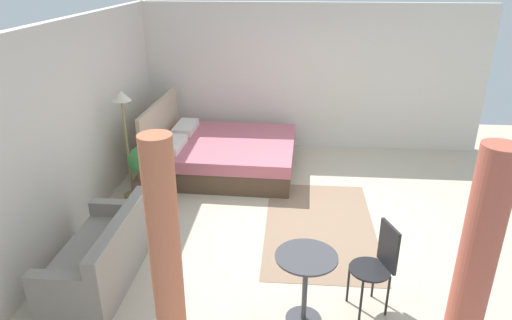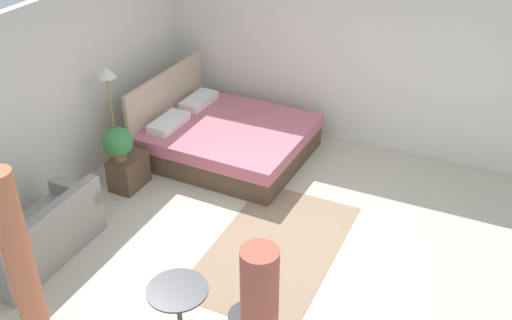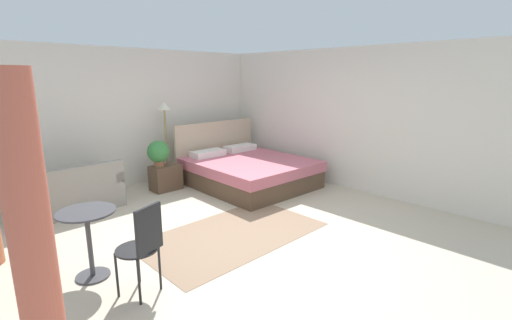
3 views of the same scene
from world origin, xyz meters
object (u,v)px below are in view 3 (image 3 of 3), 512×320
object	(u,v)px
couch	(68,196)
potted_plant	(158,152)
cafe_chair_near_window	(143,242)
nightstand	(166,178)
balcony_table	(88,232)
bed	(247,170)
floor_lamp	(165,120)

from	to	relation	value
couch	potted_plant	bearing A→B (deg)	0.13
couch	cafe_chair_near_window	bearing A→B (deg)	-94.14
nightstand	balcony_table	world-z (taller)	balcony_table
cafe_chair_near_window	couch	bearing A→B (deg)	85.86
nightstand	bed	bearing A→B (deg)	-31.78
bed	cafe_chair_near_window	bearing A→B (deg)	-147.86
balcony_table	cafe_chair_near_window	bearing A→B (deg)	-70.62
couch	nightstand	world-z (taller)	couch
bed	couch	world-z (taller)	bed
nightstand	potted_plant	xyz separation A→B (m)	(-0.10, 0.03, 0.49)
bed	nightstand	distance (m)	1.54
cafe_chair_near_window	potted_plant	bearing A→B (deg)	58.01
bed	nightstand	world-z (taller)	bed
bed	balcony_table	size ratio (longest dim) A/B	3.10
bed	floor_lamp	bearing A→B (deg)	131.18
floor_lamp	balcony_table	xyz separation A→B (m)	(-2.39, -2.49, -0.74)
potted_plant	cafe_chair_near_window	size ratio (longest dim) A/B	0.51
potted_plant	balcony_table	distance (m)	2.95
floor_lamp	balcony_table	world-z (taller)	floor_lamp
couch	bed	bearing A→B (deg)	-15.73
floor_lamp	cafe_chair_near_window	distance (m)	3.91
balcony_table	cafe_chair_near_window	size ratio (longest dim) A/B	0.80
balcony_table	cafe_chair_near_window	distance (m)	0.74
bed	couch	distance (m)	3.09
bed	couch	xyz separation A→B (m)	(-2.98, 0.84, -0.01)
bed	floor_lamp	distance (m)	1.85
potted_plant	cafe_chair_near_window	xyz separation A→B (m)	(-1.78, -2.84, -0.17)
potted_plant	floor_lamp	size ratio (longest dim) A/B	0.30
couch	potted_plant	xyz separation A→B (m)	(1.57, 0.00, 0.45)
nightstand	balcony_table	size ratio (longest dim) A/B	0.72
bed	cafe_chair_near_window	xyz separation A→B (m)	(-3.18, -2.00, 0.27)
nightstand	floor_lamp	bearing A→B (deg)	54.40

